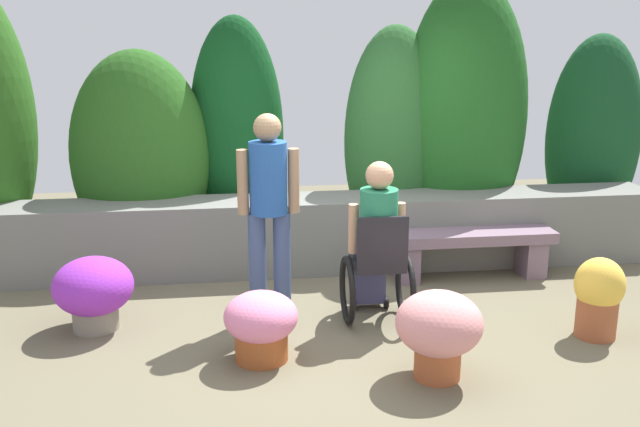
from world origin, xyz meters
TOP-DOWN VIEW (x-y plane):
  - ground_plane at (0.00, 0.00)m, footprint 10.26×10.26m
  - stone_retaining_wall at (0.00, 1.43)m, footprint 6.82×0.57m
  - hedge_backdrop at (-0.49, 2.00)m, footprint 7.86×1.15m
  - stone_bench at (1.42, 0.97)m, footprint 1.59×0.37m
  - person_in_wheelchair at (0.32, 0.10)m, footprint 0.53×0.66m
  - person_standing_companion at (-0.53, 0.23)m, footprint 0.49×0.30m
  - flower_pot_purple_near at (0.54, -0.94)m, footprint 0.59×0.59m
  - flower_pot_terracotta_by_wall at (-0.64, -0.51)m, footprint 0.53×0.53m
  - flower_pot_red_accent at (-1.92, 0.20)m, footprint 0.63×0.63m
  - flower_pot_small_foreground at (1.95, -0.45)m, footprint 0.38×0.38m

SIDE VIEW (x-z plane):
  - ground_plane at x=0.00m, z-range 0.00..0.00m
  - flower_pot_terracotta_by_wall at x=-0.64m, z-range 0.02..0.53m
  - stone_bench at x=1.42m, z-range 0.08..0.54m
  - flower_pot_red_accent at x=-1.92m, z-range 0.03..0.62m
  - flower_pot_small_foreground at x=1.95m, z-range 0.02..0.66m
  - flower_pot_purple_near at x=0.54m, z-range 0.05..0.67m
  - stone_retaining_wall at x=0.00m, z-range 0.00..0.72m
  - person_in_wheelchair at x=0.32m, z-range -0.04..1.29m
  - person_standing_companion at x=-0.53m, z-range 0.13..1.82m
  - hedge_backdrop at x=-0.49m, z-range -0.18..2.76m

